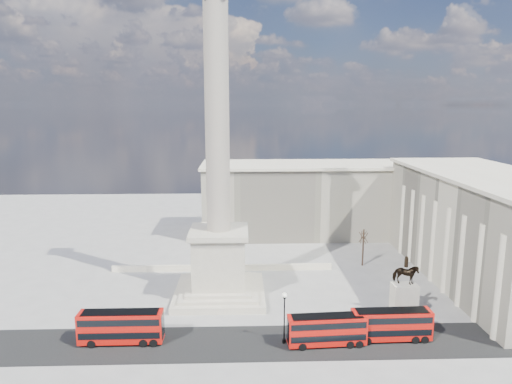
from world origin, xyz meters
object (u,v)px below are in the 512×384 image
object	(u,v)px
red_bus_b	(327,330)
pedestrian_walking	(397,322)
equestrian_statue	(404,295)
pedestrian_crossing	(324,321)
pedestrian_standing	(351,322)
nelsons_column	(219,216)
red_bus_c	(392,324)
red_bus_a	(122,327)
victorian_lamp	(284,314)

from	to	relation	value
red_bus_b	pedestrian_walking	distance (m)	11.28
red_bus_b	equestrian_statue	xyz separation A→B (m)	(12.47, 7.83, 1.05)
pedestrian_walking	pedestrian_crossing	bearing A→B (deg)	156.39
pedestrian_standing	red_bus_b	bearing A→B (deg)	17.55
pedestrian_standing	nelsons_column	bearing A→B (deg)	-61.56
pedestrian_standing	pedestrian_crossing	distance (m)	3.56
red_bus_c	pedestrian_crossing	bearing A→B (deg)	153.79
red_bus_a	red_bus_c	distance (m)	34.36
red_bus_b	pedestrian_walking	bearing A→B (deg)	19.38
nelsons_column	pedestrian_crossing	size ratio (longest dim) A/B	29.42
red_bus_c	pedestrian_walking	bearing A→B (deg)	59.68
victorian_lamp	pedestrian_crossing	world-z (taller)	victorian_lamp
nelsons_column	red_bus_a	size ratio (longest dim) A/B	4.75
red_bus_c	equestrian_statue	xyz separation A→B (m)	(3.99, 6.83, 0.99)
pedestrian_crossing	pedestrian_walking	bearing A→B (deg)	-121.97
victorian_lamp	pedestrian_walking	size ratio (longest dim) A/B	4.35
red_bus_c	equestrian_statue	distance (m)	7.97
nelsons_column	red_bus_b	distance (m)	23.84
red_bus_b	red_bus_c	distance (m)	8.55
equestrian_statue	pedestrian_walking	size ratio (longest dim) A/B	5.72
nelsons_column	equestrian_statue	distance (m)	29.49
red_bus_c	victorian_lamp	xyz separation A→B (m)	(-13.83, -0.32, 1.85)
red_bus_c	pedestrian_walking	xyz separation A→B (m)	(1.85, 3.33, -1.37)
red_bus_a	victorian_lamp	xyz separation A→B (m)	(20.52, -0.69, 1.77)
red_bus_c	victorian_lamp	size ratio (longest dim) A/B	1.50
nelsons_column	pedestrian_walking	size ratio (longest dim) A/B	31.92
victorian_lamp	pedestrian_crossing	distance (m)	7.79
red_bus_a	equestrian_statue	bearing A→B (deg)	9.45
pedestrian_walking	red_bus_b	bearing A→B (deg)	-178.62
equestrian_statue	pedestrian_walking	xyz separation A→B (m)	(-2.13, -3.50, -2.35)
red_bus_a	red_bus_b	bearing A→B (deg)	-3.15
nelsons_column	victorian_lamp	world-z (taller)	nelsons_column
victorian_lamp	equestrian_statue	xyz separation A→B (m)	(17.82, 7.15, -0.86)
red_bus_a	red_bus_b	world-z (taller)	red_bus_a
red_bus_a	victorian_lamp	distance (m)	20.61
nelsons_column	victorian_lamp	bearing A→B (deg)	-59.78
nelsons_column	pedestrian_crossing	xyz separation A→B (m)	(14.69, -11.11, -12.07)
equestrian_statue	pedestrian_standing	size ratio (longest dim) A/B	4.69
red_bus_c	pedestrian_walking	distance (m)	4.05
red_bus_a	pedestrian_standing	distance (m)	30.10
nelsons_column	pedestrian_standing	bearing A→B (deg)	-32.25
victorian_lamp	pedestrian_standing	size ratio (longest dim) A/B	3.57
nelsons_column	equestrian_statue	bearing A→B (deg)	-16.71
red_bus_c	victorian_lamp	distance (m)	13.96
equestrian_statue	victorian_lamp	bearing A→B (deg)	-158.13
pedestrian_standing	equestrian_statue	bearing A→B (deg)	173.30
pedestrian_walking	pedestrian_crossing	size ratio (longest dim) A/B	0.92
equestrian_statue	pedestrian_crossing	distance (m)	12.56
red_bus_a	red_bus_b	xyz separation A→B (m)	(25.87, -1.37, -0.14)
red_bus_c	pedestrian_standing	world-z (taller)	red_bus_c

